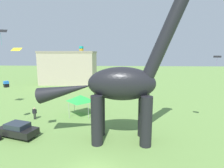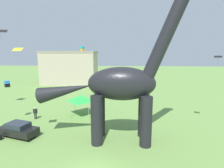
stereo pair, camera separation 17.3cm
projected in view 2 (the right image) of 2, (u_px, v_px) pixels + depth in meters
The scene contains 10 objects.
dinosaur_sculpture at pixel (121, 84), 17.37m from camera, with size 15.63×3.31×16.34m.
parked_sedan_left at pixel (18, 129), 18.95m from camera, with size 4.53×2.85×1.55m.
person_watching_child at pixel (35, 112), 24.01m from camera, with size 0.62×0.27×1.67m.
festival_canopy_tent at pixel (81, 98), 25.37m from camera, with size 3.15×3.15×3.00m.
kite_mid_left at pixel (18, 49), 28.83m from camera, with size 1.55×1.08×0.54m.
kite_high_left at pixel (218, 57), 19.80m from camera, with size 0.97×0.88×1.02m.
kite_mid_center at pixel (1, 31), 14.51m from camera, with size 1.19×1.06×1.28m.
kite_drifting at pixel (7, 84), 22.07m from camera, with size 0.76×0.76×0.77m.
kite_high_right at pixel (82, 48), 29.78m from camera, with size 0.66×0.66×0.74m.
background_building_block at pixel (70, 68), 52.65m from camera, with size 15.84×8.36×9.58m.
Camera 2 is at (2.21, -11.39, 8.79)m, focal length 28.31 mm.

